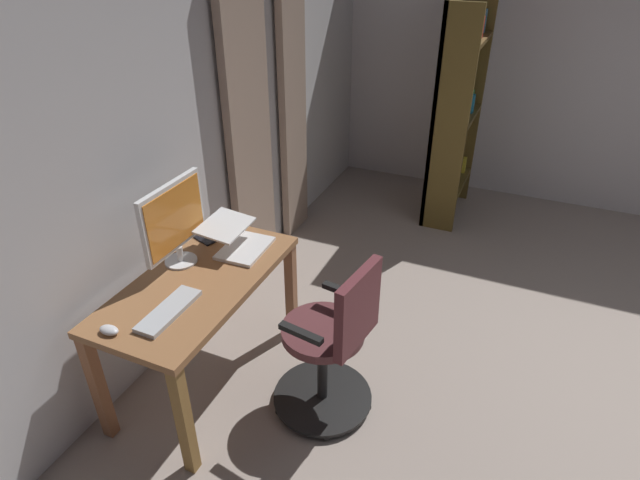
{
  "coord_description": "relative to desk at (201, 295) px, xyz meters",
  "views": [
    {
      "loc": [
        2.51,
        -1.29,
        2.32
      ],
      "look_at": [
        0.45,
        -2.2,
        0.96
      ],
      "focal_mm": 28.93,
      "sensor_mm": 36.0,
      "label": 1
    }
  ],
  "objects": [
    {
      "name": "back_room_partition",
      "position": [
        -0.71,
        -0.45,
        0.67
      ],
      "size": [
        5.42,
        0.1,
        2.56
      ],
      "primitive_type": "cube",
      "color": "silver",
      "rests_on": "ground"
    },
    {
      "name": "curtain_left_panel",
      "position": [
        -1.87,
        -0.34,
        0.49
      ],
      "size": [
        0.38,
        0.06,
        2.2
      ],
      "primitive_type": "cube",
      "color": "#A08774",
      "rests_on": "ground"
    },
    {
      "name": "curtain_right_panel",
      "position": [
        -1.17,
        -0.34,
        0.49
      ],
      "size": [
        0.52,
        0.06,
        2.2
      ],
      "primitive_type": "cube",
      "color": "#A08774",
      "rests_on": "ground"
    },
    {
      "name": "desk",
      "position": [
        0.0,
        0.0,
        0.0
      ],
      "size": [
        1.21,
        0.61,
        0.72
      ],
      "color": "#94623B",
      "rests_on": "ground"
    },
    {
      "name": "office_chair",
      "position": [
        -0.08,
        0.75,
        -0.16
      ],
      "size": [
        0.56,
        0.56,
        0.96
      ],
      "rotation": [
        0.0,
        0.0,
        2.99
      ],
      "color": "black",
      "rests_on": "ground"
    },
    {
      "name": "computer_monitor",
      "position": [
        -0.1,
        -0.19,
        0.38
      ],
      "size": [
        0.49,
        0.18,
        0.48
      ],
      "color": "white",
      "rests_on": "desk"
    },
    {
      "name": "computer_keyboard",
      "position": [
        0.3,
        0.04,
        0.12
      ],
      "size": [
        0.38,
        0.13,
        0.02
      ],
      "primitive_type": "cube",
      "color": "#B7BCC1",
      "rests_on": "desk"
    },
    {
      "name": "laptop",
      "position": [
        -0.35,
        0.04,
        0.17
      ],
      "size": [
        0.34,
        0.37,
        0.16
      ],
      "rotation": [
        0.0,
        0.0,
        0.04
      ],
      "color": "white",
      "rests_on": "desk"
    },
    {
      "name": "computer_mouse",
      "position": [
        0.53,
        -0.12,
        0.13
      ],
      "size": [
        0.06,
        0.1,
        0.04
      ],
      "primitive_type": "ellipsoid",
      "color": "silver",
      "rests_on": "desk"
    },
    {
      "name": "cell_phone_by_monitor",
      "position": [
        -0.35,
        -0.2,
        0.12
      ],
      "size": [
        0.11,
        0.16,
        0.01
      ],
      "primitive_type": "cube",
      "rotation": [
        0.0,
        0.0,
        -0.34
      ],
      "color": "black",
      "rests_on": "desk"
    },
    {
      "name": "bookshelf",
      "position": [
        -2.7,
        0.78,
        0.34
      ],
      "size": [
        0.77,
        0.3,
        1.88
      ],
      "color": "brown",
      "rests_on": "ground"
    }
  ]
}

